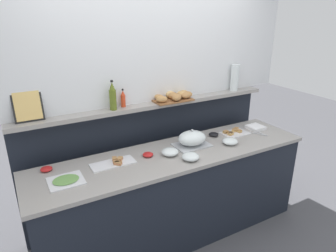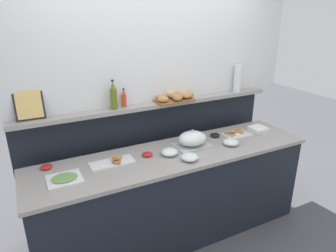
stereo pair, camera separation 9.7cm
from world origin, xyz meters
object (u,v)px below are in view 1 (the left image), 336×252
(condiment_bowl_red, at_px, (46,169))
(olive_oil_bottle, at_px, (113,97))
(framed_picture, at_px, (28,106))
(condiment_bowl_teal, at_px, (148,155))
(water_carafe, at_px, (235,78))
(sandwich_platter_rear, at_px, (114,163))
(glass_bowl_small, at_px, (190,157))
(napkin_stack, at_px, (256,127))
(sandwich_platter_side, at_px, (234,133))
(bread_basket, at_px, (175,96))
(cold_cuts_platter, at_px, (66,180))
(serving_tongs, at_px, (260,133))
(glass_bowl_large, at_px, (230,141))
(condiment_bowl_dark, at_px, (214,134))
(hot_sauce_bottle, at_px, (123,99))
(glass_bowl_medium, at_px, (170,152))
(serving_cloche, at_px, (192,139))

(condiment_bowl_red, height_order, olive_oil_bottle, olive_oil_bottle)
(condiment_bowl_red, bearing_deg, framed_picture, 100.09)
(condiment_bowl_teal, bearing_deg, water_carafe, 16.18)
(sandwich_platter_rear, bearing_deg, olive_oil_bottle, 67.62)
(sandwich_platter_rear, bearing_deg, glass_bowl_small, -22.69)
(condiment_bowl_red, bearing_deg, napkin_stack, -3.61)
(sandwich_platter_side, bearing_deg, bread_basket, 149.57)
(cold_cuts_platter, bearing_deg, sandwich_platter_side, 3.90)
(serving_tongs, distance_m, olive_oil_bottle, 1.59)
(glass_bowl_small, distance_m, framed_picture, 1.43)
(sandwich_platter_side, distance_m, cold_cuts_platter, 1.77)
(glass_bowl_large, distance_m, condiment_bowl_dark, 0.24)
(sandwich_platter_rear, xyz_separation_m, glass_bowl_large, (1.13, -0.16, 0.02))
(glass_bowl_small, height_order, water_carafe, water_carafe)
(sandwich_platter_side, bearing_deg, condiment_bowl_dark, 166.83)
(sandwich_platter_side, xyz_separation_m, condiment_bowl_teal, (-1.03, -0.04, 0.00))
(sandwich_platter_side, height_order, framed_picture, framed_picture)
(condiment_bowl_teal, relative_size, framed_picture, 0.37)
(serving_tongs, bearing_deg, hot_sauce_bottle, 159.37)
(olive_oil_bottle, bearing_deg, sandwich_platter_rear, -112.38)
(sandwich_platter_rear, xyz_separation_m, olive_oil_bottle, (0.14, 0.35, 0.48))
(glass_bowl_small, relative_size, condiment_bowl_dark, 1.52)
(framed_picture, bearing_deg, olive_oil_bottle, -4.05)
(glass_bowl_medium, xyz_separation_m, framed_picture, (-1.07, 0.48, 0.47))
(sandwich_platter_side, distance_m, framed_picture, 2.01)
(sandwich_platter_rear, bearing_deg, water_carafe, 12.71)
(condiment_bowl_dark, bearing_deg, cold_cuts_platter, -173.53)
(olive_oil_bottle, xyz_separation_m, water_carafe, (1.45, 0.01, 0.03))
(condiment_bowl_dark, relative_size, napkin_stack, 0.59)
(napkin_stack, height_order, bread_basket, bread_basket)
(condiment_bowl_dark, height_order, olive_oil_bottle, olive_oil_bottle)
(cold_cuts_platter, distance_m, serving_tongs, 2.00)
(glass_bowl_medium, bearing_deg, sandwich_platter_side, 7.48)
(glass_bowl_large, height_order, glass_bowl_medium, same)
(sandwich_platter_rear, distance_m, condiment_bowl_dark, 1.12)
(sandwich_platter_rear, height_order, glass_bowl_large, glass_bowl_large)
(hot_sauce_bottle, bearing_deg, serving_tongs, -20.63)
(framed_picture, bearing_deg, condiment_bowl_dark, -10.63)
(glass_bowl_small, relative_size, olive_oil_bottle, 0.56)
(olive_oil_bottle, bearing_deg, cold_cuts_platter, -142.03)
(glass_bowl_small, bearing_deg, condiment_bowl_red, 160.16)
(glass_bowl_medium, distance_m, condiment_bowl_teal, 0.20)
(condiment_bowl_dark, height_order, bread_basket, bread_basket)
(sandwich_platter_rear, relative_size, condiment_bowl_red, 3.97)
(condiment_bowl_dark, height_order, serving_tongs, condiment_bowl_dark)
(sandwich_platter_rear, distance_m, water_carafe, 1.71)
(condiment_bowl_teal, distance_m, napkin_stack, 1.33)
(serving_cloche, xyz_separation_m, condiment_bowl_teal, (-0.47, 0.00, -0.06))
(condiment_bowl_teal, height_order, napkin_stack, same)
(glass_bowl_small, relative_size, bread_basket, 0.34)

